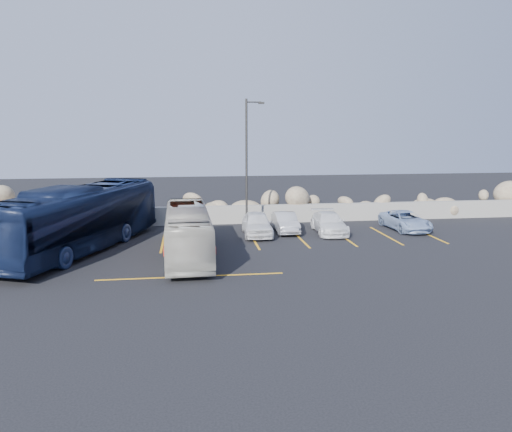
{
  "coord_description": "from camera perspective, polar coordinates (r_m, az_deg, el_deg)",
  "views": [
    {
      "loc": [
        -0.98,
        -20.58,
        6.3
      ],
      "look_at": [
        2.34,
        4.0,
        1.9
      ],
      "focal_mm": 35.0,
      "sensor_mm": 36.0,
      "label": 1
    }
  ],
  "objects": [
    {
      "name": "car_b",
      "position": [
        30.54,
        3.36,
        -0.73
      ],
      "size": [
        1.26,
        3.58,
        1.18
      ],
      "primitive_type": "imported",
      "rotation": [
        0.0,
        0.0,
        -0.0
      ],
      "color": "#B0B0B5",
      "rests_on": "ground"
    },
    {
      "name": "vintage_bus",
      "position": [
        24.73,
        -7.8,
        -1.85
      ],
      "size": [
        2.26,
        8.91,
        2.47
      ],
      "primitive_type": "imported",
      "rotation": [
        0.0,
        0.0,
        0.02
      ],
      "color": "#B8B6A6",
      "rests_on": "ground"
    },
    {
      "name": "lamppost",
      "position": [
        30.36,
        -0.99,
        6.27
      ],
      "size": [
        1.14,
        0.18,
        8.0
      ],
      "color": "#33312D",
      "rests_on": "ground"
    },
    {
      "name": "tour_coach",
      "position": [
        27.19,
        -19.58,
        -0.28
      ],
      "size": [
        7.12,
        12.38,
        3.39
      ],
      "primitive_type": "imported",
      "rotation": [
        0.0,
        0.0,
        -0.38
      ],
      "color": "#111B39",
      "rests_on": "ground"
    },
    {
      "name": "car_a",
      "position": [
        29.53,
        0.11,
        -0.88
      ],
      "size": [
        1.8,
        4.15,
        1.39
      ],
      "primitive_type": "imported",
      "rotation": [
        0.0,
        0.0,
        -0.04
      ],
      "color": "white",
      "rests_on": "ground"
    },
    {
      "name": "seawall",
      "position": [
        33.09,
        -5.87,
        0.09
      ],
      "size": [
        60.0,
        0.4,
        1.2
      ],
      "primitive_type": "cube",
      "color": "gray",
      "rests_on": "ground"
    },
    {
      "name": "car_d",
      "position": [
        32.47,
        16.7,
        -0.51
      ],
      "size": [
        2.23,
        4.34,
        1.17
      ],
      "primitive_type": "imported",
      "rotation": [
        0.0,
        0.0,
        0.07
      ],
      "color": "#94ACD2",
      "rests_on": "ground"
    },
    {
      "name": "parking_lines",
      "position": [
        27.48,
        4.34,
        -3.21
      ],
      "size": [
        18.16,
        9.36,
        0.01
      ],
      "color": "gold",
      "rests_on": "ground"
    },
    {
      "name": "car_c",
      "position": [
        30.51,
        8.35,
        -0.79
      ],
      "size": [
        1.94,
        4.29,
        1.22
      ],
      "primitive_type": "imported",
      "rotation": [
        0.0,
        0.0,
        -0.05
      ],
      "color": "white",
      "rests_on": "ground"
    },
    {
      "name": "riprap_pile",
      "position": [
        34.17,
        -5.96,
        1.59
      ],
      "size": [
        54.0,
        2.8,
        2.6
      ],
      "primitive_type": null,
      "color": "#92795F",
      "rests_on": "ground"
    },
    {
      "name": "ground",
      "position": [
        21.55,
        -4.78,
        -6.98
      ],
      "size": [
        90.0,
        90.0,
        0.0
      ],
      "primitive_type": "plane",
      "color": "black",
      "rests_on": "ground"
    }
  ]
}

